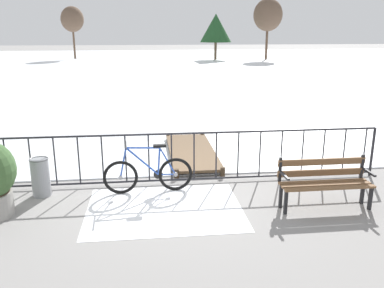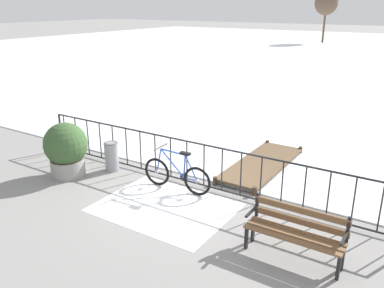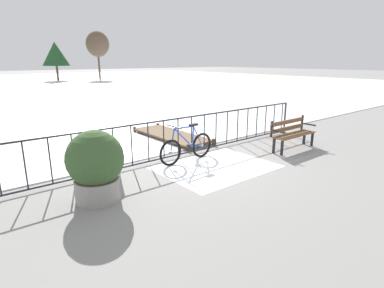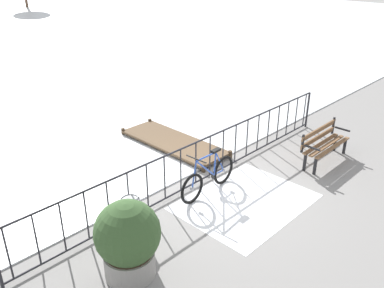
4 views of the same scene
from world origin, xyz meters
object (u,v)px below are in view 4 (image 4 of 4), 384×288
bicycle_near_railing (209,177)px  trash_bin (131,216)px  planter_with_shrub (128,239)px  park_bench (323,142)px

bicycle_near_railing → trash_bin: 2.01m
planter_with_shrub → trash_bin: size_ratio=1.81×
park_bench → trash_bin: 5.19m
bicycle_near_railing → trash_bin: (-2.01, 0.06, 0.00)m
bicycle_near_railing → planter_with_shrub: size_ratio=1.29×
park_bench → planter_with_shrub: size_ratio=1.21×
bicycle_near_railing → park_bench: (3.06, -1.01, 0.14)m
bicycle_near_railing → planter_with_shrub: 2.81m
planter_with_shrub → trash_bin: 1.10m
bicycle_near_railing → trash_bin: bicycle_near_railing is taller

